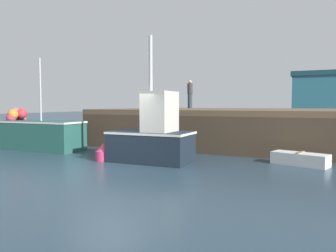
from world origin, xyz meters
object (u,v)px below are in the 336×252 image
(mooring_buoy_foreground, at_px, (103,153))
(fishing_boat_near_left, at_px, (39,133))
(rowboat, at_px, (300,159))
(dockworker, at_px, (190,94))
(fishing_boat_near_right, at_px, (153,137))

(mooring_buoy_foreground, bearing_deg, fishing_boat_near_left, 164.78)
(rowboat, height_order, dockworker, dockworker)
(fishing_boat_near_right, distance_m, mooring_buoy_foreground, 2.01)
(mooring_buoy_foreground, bearing_deg, rowboat, 18.27)
(fishing_boat_near_left, height_order, fishing_boat_near_right, fishing_boat_near_right)
(fishing_boat_near_left, bearing_deg, fishing_boat_near_right, -5.64)
(fishing_boat_near_left, xyz_separation_m, dockworker, (4.18, 8.44, 1.99))
(dockworker, bearing_deg, mooring_buoy_foreground, -87.73)
(fishing_boat_near_right, relative_size, dockworker, 2.57)
(dockworker, bearing_deg, fishing_boat_near_left, -116.35)
(fishing_boat_near_right, xyz_separation_m, mooring_buoy_foreground, (-1.81, -0.61, -0.63))
(fishing_boat_near_left, xyz_separation_m, fishing_boat_near_right, (6.37, -0.63, 0.13))
(fishing_boat_near_left, bearing_deg, mooring_buoy_foreground, -15.22)
(fishing_boat_near_left, distance_m, mooring_buoy_foreground, 4.76)
(fishing_boat_near_left, bearing_deg, rowboat, 4.99)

